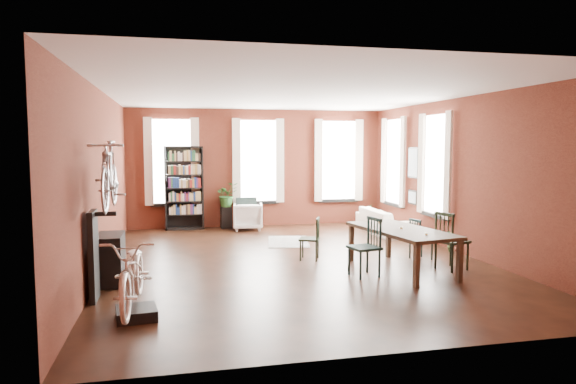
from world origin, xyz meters
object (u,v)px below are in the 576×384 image
object	(u,v)px
dining_chair_d	(421,239)
bicycle_floor	(132,239)
bookshelf	(184,188)
bike_trainer	(137,313)
dining_chair_c	(452,241)
console_table	(110,259)
dining_chair_b	(309,239)
dining_table	(401,250)
dining_chair_a	(364,247)
cream_sofa	(385,217)
white_armchair	(248,215)
plant_stand	(226,217)

from	to	relation	value
dining_chair_d	bicycle_floor	world-z (taller)	bicycle_floor
bookshelf	bike_trainer	world-z (taller)	bookshelf
bicycle_floor	dining_chair_c	bearing A→B (deg)	18.92
console_table	dining_chair_b	bearing A→B (deg)	15.40
dining_table	console_table	world-z (taller)	console_table
console_table	dining_chair_a	bearing A→B (deg)	-6.09
cream_sofa	bicycle_floor	bearing A→B (deg)	133.00
dining_table	dining_chair_a	distance (m)	0.81
dining_chair_d	bookshelf	size ratio (longest dim) A/B	0.36
dining_chair_b	bike_trainer	size ratio (longest dim) A/B	1.64
dining_table	white_armchair	bearing A→B (deg)	101.93
white_armchair	dining_chair_c	bearing A→B (deg)	127.80
console_table	bicycle_floor	bearing A→B (deg)	-74.97
bike_trainer	plant_stand	bearing A→B (deg)	75.22
dining_chair_b	cream_sofa	xyz separation A→B (m)	(2.66, 2.52, -0.00)
dining_chair_b	bike_trainer	xyz separation A→B (m)	(-3.05, -2.84, -0.34)
white_armchair	plant_stand	size ratio (longest dim) A/B	1.34
dining_chair_c	console_table	xyz separation A→B (m)	(-5.86, 0.34, -0.12)
dining_table	bike_trainer	bearing A→B (deg)	-169.69
dining_table	dining_chair_a	world-z (taller)	dining_chair_a
dining_chair_d	bookshelf	bearing A→B (deg)	30.65
console_table	bicycle_floor	size ratio (longest dim) A/B	0.45
white_armchair	bicycle_floor	bearing A→B (deg)	77.97
dining_chair_d	plant_stand	distance (m)	5.70
dining_chair_a	bicycle_floor	world-z (taller)	bicycle_floor
console_table	plant_stand	distance (m)	5.69
dining_chair_b	dining_chair_c	bearing A→B (deg)	82.35
plant_stand	dining_chair_c	bearing A→B (deg)	-57.61
bike_trainer	console_table	world-z (taller)	console_table
dining_chair_c	console_table	bearing A→B (deg)	69.08
cream_sofa	dining_chair_b	bearing A→B (deg)	133.44
bookshelf	plant_stand	distance (m)	1.36
dining_table	console_table	bearing A→B (deg)	167.42
bike_trainer	bicycle_floor	bearing A→B (deg)	164.57
plant_stand	bookshelf	bearing A→B (deg)	178.24
dining_chair_a	bicycle_floor	distance (m)	3.96
dining_chair_d	dining_chair_a	bearing A→B (deg)	109.44
dining_chair_c	plant_stand	distance (m)	6.52
dining_chair_b	dining_chair_c	size ratio (longest dim) A/B	0.79
dining_table	dining_chair_d	distance (m)	1.11
dining_chair_a	plant_stand	bearing A→B (deg)	-173.81
bicycle_floor	dining_table	bearing A→B (deg)	23.23
dining_chair_d	console_table	size ratio (longest dim) A/B	0.99
bike_trainer	plant_stand	xyz separation A→B (m)	(1.85, 7.02, 0.22)
dining_chair_d	cream_sofa	xyz separation A→B (m)	(0.51, 2.95, 0.01)
white_armchair	dining_chair_b	bearing A→B (deg)	107.78
bookshelf	white_armchair	xyz separation A→B (m)	(1.63, -0.40, -0.71)
dining_chair_a	dining_chair_d	size ratio (longest dim) A/B	1.25
cream_sofa	bike_trainer	world-z (taller)	cream_sofa
dining_chair_b	bookshelf	size ratio (longest dim) A/B	0.37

